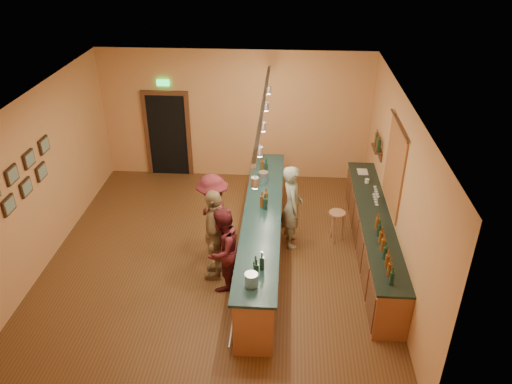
# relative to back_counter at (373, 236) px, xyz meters

# --- Properties ---
(floor) EXTENTS (7.00, 7.00, 0.00)m
(floor) POSITION_rel_back_counter_xyz_m (-2.97, -0.18, -0.49)
(floor) COLOR #523317
(floor) RESTS_ON ground
(ceiling) EXTENTS (6.50, 7.00, 0.02)m
(ceiling) POSITION_rel_back_counter_xyz_m (-2.97, -0.18, 2.71)
(ceiling) COLOR silver
(ceiling) RESTS_ON wall_back
(wall_back) EXTENTS (6.50, 0.02, 3.20)m
(wall_back) POSITION_rel_back_counter_xyz_m (-2.97, 3.32, 1.11)
(wall_back) COLOR #E19054
(wall_back) RESTS_ON floor
(wall_front) EXTENTS (6.50, 0.02, 3.20)m
(wall_front) POSITION_rel_back_counter_xyz_m (-2.97, -3.68, 1.11)
(wall_front) COLOR #E19054
(wall_front) RESTS_ON floor
(wall_left) EXTENTS (0.02, 7.00, 3.20)m
(wall_left) POSITION_rel_back_counter_xyz_m (-6.22, -0.18, 1.11)
(wall_left) COLOR #E19054
(wall_left) RESTS_ON floor
(wall_right) EXTENTS (0.02, 7.00, 3.20)m
(wall_right) POSITION_rel_back_counter_xyz_m (0.28, -0.18, 1.11)
(wall_right) COLOR #E19054
(wall_right) RESTS_ON floor
(doorway) EXTENTS (1.15, 0.09, 2.48)m
(doorway) POSITION_rel_back_counter_xyz_m (-4.67, 3.30, 0.64)
(doorway) COLOR black
(doorway) RESTS_ON wall_back
(tapestry) EXTENTS (0.03, 1.40, 1.60)m
(tapestry) POSITION_rel_back_counter_xyz_m (0.26, 0.22, 1.36)
(tapestry) COLOR maroon
(tapestry) RESTS_ON wall_right
(bottle_shelf) EXTENTS (0.17, 0.55, 0.54)m
(bottle_shelf) POSITION_rel_back_counter_xyz_m (0.20, 1.72, 1.18)
(bottle_shelf) COLOR #492D15
(bottle_shelf) RESTS_ON wall_right
(picture_grid) EXTENTS (0.06, 2.20, 0.70)m
(picture_grid) POSITION_rel_back_counter_xyz_m (-6.18, -0.93, 1.46)
(picture_grid) COLOR #382111
(picture_grid) RESTS_ON wall_left
(back_counter) EXTENTS (0.60, 4.55, 1.27)m
(back_counter) POSITION_rel_back_counter_xyz_m (0.00, 0.00, 0.00)
(back_counter) COLOR brown
(back_counter) RESTS_ON floor
(tasting_bar) EXTENTS (0.73, 5.10, 1.38)m
(tasting_bar) POSITION_rel_back_counter_xyz_m (-2.12, -0.18, 0.12)
(tasting_bar) COLOR brown
(tasting_bar) RESTS_ON floor
(pendant_track) EXTENTS (0.11, 4.60, 0.50)m
(pendant_track) POSITION_rel_back_counter_xyz_m (-2.12, -0.18, 2.50)
(pendant_track) COLOR silver
(pendant_track) RESTS_ON ceiling
(bartender) EXTENTS (0.50, 0.68, 1.74)m
(bartender) POSITION_rel_back_counter_xyz_m (-1.57, 0.36, 0.38)
(bartender) COLOR gray
(bartender) RESTS_ON floor
(customer_a) EXTENTS (0.87, 0.95, 1.59)m
(customer_a) POSITION_rel_back_counter_xyz_m (-2.76, -1.05, 0.31)
(customer_a) COLOR #59191E
(customer_a) RESTS_ON floor
(customer_b) EXTENTS (0.47, 1.06, 1.78)m
(customer_b) POSITION_rel_back_counter_xyz_m (-2.93, -0.73, 0.40)
(customer_b) COLOR #997A51
(customer_b) RESTS_ON floor
(customer_c) EXTENTS (1.02, 1.24, 1.68)m
(customer_c) POSITION_rel_back_counter_xyz_m (-3.07, 0.01, 0.35)
(customer_c) COLOR #59191E
(customer_c) RESTS_ON floor
(bar_stool) EXTENTS (0.33, 0.33, 0.68)m
(bar_stool) POSITION_rel_back_counter_xyz_m (-0.65, 0.51, 0.05)
(bar_stool) COLOR #9E6347
(bar_stool) RESTS_ON floor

